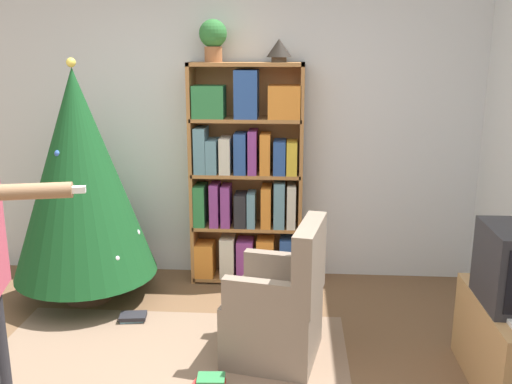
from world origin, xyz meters
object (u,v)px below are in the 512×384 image
object	(u,v)px
armchair	(279,311)
potted_plant	(213,37)
christmas_tree	(80,175)
bookshelf	(247,178)
table_lamp	(279,49)

from	to	relation	value
armchair	potted_plant	size ratio (longest dim) A/B	2.80
christmas_tree	armchair	xyz separation A→B (m)	(1.54, -0.78, -0.69)
christmas_tree	potted_plant	bearing A→B (deg)	26.27
bookshelf	potted_plant	size ratio (longest dim) A/B	5.58
christmas_tree	table_lamp	bearing A→B (deg)	17.83
armchair	table_lamp	size ratio (longest dim) A/B	4.60
christmas_tree	armchair	distance (m)	1.86
christmas_tree	bookshelf	bearing A→B (deg)	20.84
bookshelf	table_lamp	world-z (taller)	table_lamp
armchair	christmas_tree	bearing A→B (deg)	-105.55
potted_plant	table_lamp	bearing A→B (deg)	0.00
christmas_tree	table_lamp	xyz separation A→B (m)	(1.49, 0.48, 0.93)
armchair	table_lamp	xyz separation A→B (m)	(-0.06, 1.25, 1.62)
christmas_tree	table_lamp	distance (m)	1.82
christmas_tree	table_lamp	world-z (taller)	table_lamp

